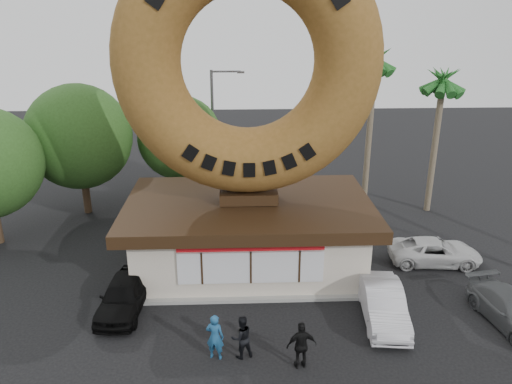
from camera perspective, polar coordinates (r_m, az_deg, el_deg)
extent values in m
plane|color=black|center=(19.05, -0.30, -17.01)|extent=(90.00, 90.00, 0.00)
cube|color=beige|center=(23.42, -0.82, -5.11)|extent=(10.00, 6.00, 3.00)
cube|color=#999993|center=(24.06, -0.81, -8.18)|extent=(10.60, 6.60, 0.15)
cube|color=#3F3F3F|center=(22.79, -0.84, -1.59)|extent=(10.00, 6.00, 0.10)
cube|color=black|center=(22.81, -0.84, -1.71)|extent=(11.20, 7.20, 0.55)
cube|color=silver|center=(20.68, -0.60, -8.61)|extent=(6.00, 0.12, 1.40)
cube|color=red|center=(20.20, -0.61, -6.16)|extent=(6.00, 0.10, 0.45)
cube|color=black|center=(22.61, -0.85, -0.42)|extent=(2.60, 1.40, 0.50)
torus|color=brown|center=(21.26, -0.93, 14.55)|extent=(11.24, 2.86, 11.24)
cylinder|color=#473321|center=(31.16, -18.93, 0.64)|extent=(0.44, 0.44, 3.30)
sphere|color=#264A1A|center=(30.34, -19.57, 5.99)|extent=(6.00, 6.00, 6.00)
cylinder|color=#473321|center=(31.99, -8.44, 1.64)|extent=(0.44, 0.44, 2.86)
sphere|color=#264A1A|center=(31.26, -8.68, 6.16)|extent=(5.20, 5.20, 5.20)
cylinder|color=#726651|center=(31.04, 12.82, 6.67)|extent=(0.36, 0.36, 9.00)
cylinder|color=#726651|center=(30.88, 19.75, 4.95)|extent=(0.36, 0.36, 8.00)
cylinder|color=#59595E|center=(32.08, -4.92, 6.62)|extent=(0.18, 0.18, 8.00)
cylinder|color=#59595E|center=(31.36, -3.45, 13.59)|extent=(1.80, 0.12, 0.12)
cube|color=#59595E|center=(31.36, -1.76, 13.52)|extent=(0.45, 0.20, 0.12)
imported|color=navy|center=(18.01, -4.71, -16.17)|extent=(0.71, 0.56, 1.73)
imported|color=black|center=(18.05, -1.65, -16.24)|extent=(0.95, 0.84, 1.61)
imported|color=black|center=(17.63, 5.23, -17.05)|extent=(1.08, 0.55, 1.76)
imported|color=black|center=(21.20, -14.86, -11.28)|extent=(1.91, 4.15, 1.38)
imported|color=silver|center=(20.56, 14.33, -12.27)|extent=(1.88, 4.36, 1.40)
imported|color=#505355|center=(22.03, 27.23, -11.96)|extent=(2.36, 4.46, 1.23)
imported|color=silver|center=(25.50, 19.75, -6.41)|extent=(4.48, 2.35, 1.20)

